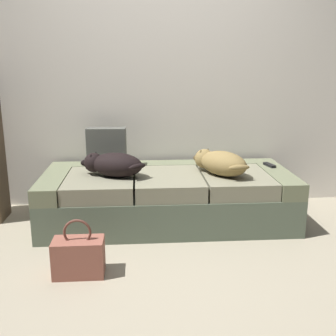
% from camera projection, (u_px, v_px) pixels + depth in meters
% --- Properties ---
extents(ground_plane, '(10.00, 10.00, 0.00)m').
position_uv_depth(ground_plane, '(179.00, 278.00, 2.57)').
color(ground_plane, gray).
extents(back_wall, '(6.40, 0.10, 2.80)m').
position_uv_depth(back_wall, '(163.00, 54.00, 3.69)').
color(back_wall, silver).
rests_on(back_wall, ground).
extents(couch, '(2.06, 0.91, 0.43)m').
position_uv_depth(couch, '(168.00, 197.00, 3.45)').
color(couch, '#535F4C').
rests_on(couch, ground).
extents(dog_dark, '(0.55, 0.37, 0.19)m').
position_uv_depth(dog_dark, '(113.00, 164.00, 3.25)').
color(dog_dark, black).
rests_on(dog_dark, couch).
extents(dog_tan, '(0.46, 0.52, 0.20)m').
position_uv_depth(dog_tan, '(220.00, 163.00, 3.30)').
color(dog_tan, olive).
rests_on(dog_tan, couch).
extents(tv_remote, '(0.08, 0.16, 0.02)m').
position_uv_depth(tv_remote, '(269.00, 165.00, 3.60)').
color(tv_remote, black).
rests_on(tv_remote, couch).
extents(throw_pillow, '(0.35, 0.14, 0.34)m').
position_uv_depth(throw_pillow, '(107.00, 147.00, 3.56)').
color(throw_pillow, '#4B4C46').
rests_on(throw_pillow, couch).
extents(handbag, '(0.32, 0.18, 0.38)m').
position_uv_depth(handbag, '(79.00, 256.00, 2.58)').
color(handbag, brown).
rests_on(handbag, ground).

